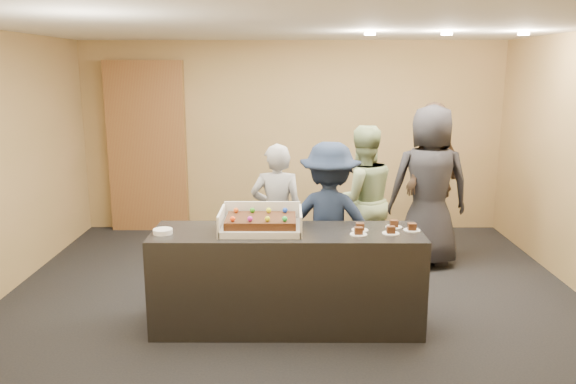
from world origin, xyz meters
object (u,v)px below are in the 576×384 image
object	(u,v)px
storage_cabinet	(147,147)
person_sage_man	(361,200)
cake_box	(261,225)
person_dark_suit	(429,186)
serving_counter	(287,279)
person_navy_man	(329,222)
plate_stack	(163,231)
sheet_cake	(261,221)
person_server_grey	(277,215)
person_brown_extra	(432,181)

from	to	relation	value
storage_cabinet	person_sage_man	xyz separation A→B (m)	(2.86, -1.77, -0.36)
storage_cabinet	cake_box	distance (m)	3.63
cake_box	person_dark_suit	world-z (taller)	person_dark_suit
cake_box	person_dark_suit	size ratio (longest dim) A/B	0.38
serving_counter	cake_box	bearing A→B (deg)	173.42
person_sage_man	person_navy_man	bearing A→B (deg)	49.67
cake_box	plate_stack	world-z (taller)	cake_box
sheet_cake	person_dark_suit	world-z (taller)	person_dark_suit
person_server_grey	person_sage_man	xyz separation A→B (m)	(0.95, 0.35, 0.08)
serving_counter	person_dark_suit	bearing A→B (deg)	45.09
serving_counter	plate_stack	bearing A→B (deg)	-175.67
person_navy_man	person_brown_extra	size ratio (longest dim) A/B	0.84
person_server_grey	person_dark_suit	bearing A→B (deg)	-158.55
serving_counter	person_navy_man	bearing A→B (deg)	56.03
plate_stack	person_server_grey	distance (m)	1.50
storage_cabinet	plate_stack	world-z (taller)	storage_cabinet
person_sage_man	sheet_cake	bearing A→B (deg)	40.52
person_navy_man	cake_box	bearing A→B (deg)	52.99
person_brown_extra	sheet_cake	bearing A→B (deg)	-5.01
plate_stack	person_dark_suit	bearing A→B (deg)	32.49
person_navy_man	person_sage_man	bearing A→B (deg)	-107.72
serving_counter	plate_stack	world-z (taller)	plate_stack
person_navy_man	serving_counter	bearing A→B (deg)	66.48
cake_box	person_server_grey	bearing A→B (deg)	83.38
cake_box	plate_stack	bearing A→B (deg)	-172.76
serving_counter	person_sage_man	world-z (taller)	person_sage_man
storage_cabinet	person_server_grey	size ratio (longest dim) A/B	1.57
cake_box	person_navy_man	bearing A→B (deg)	42.53
storage_cabinet	person_sage_man	world-z (taller)	storage_cabinet
person_brown_extra	plate_stack	bearing A→B (deg)	-13.83
person_sage_man	storage_cabinet	bearing A→B (deg)	-43.93
plate_stack	person_dark_suit	xyz separation A→B (m)	(2.76, 1.75, 0.04)
serving_counter	person_dark_suit	distance (m)	2.42
serving_counter	sheet_cake	world-z (taller)	sheet_cake
sheet_cake	person_dark_suit	distance (m)	2.53
serving_counter	person_sage_man	distance (m)	1.68
serving_counter	cake_box	distance (m)	0.55
cake_box	person_sage_man	bearing A→B (deg)	52.14
plate_stack	cake_box	bearing A→B (deg)	7.24
serving_counter	person_brown_extra	distance (m)	2.67
person_sage_man	person_navy_man	size ratio (longest dim) A/B	1.05
person_navy_man	person_brown_extra	xyz separation A→B (m)	(1.34, 1.30, 0.16)
serving_counter	storage_cabinet	size ratio (longest dim) A/B	0.99
sheet_cake	person_brown_extra	distance (m)	2.78
person_brown_extra	storage_cabinet	bearing A→B (deg)	-67.19
person_navy_man	person_brown_extra	world-z (taller)	person_brown_extra
sheet_cake	storage_cabinet	bearing A→B (deg)	119.38
person_sage_man	person_dark_suit	distance (m)	0.88
person_brown_extra	person_server_grey	bearing A→B (deg)	-23.91
sheet_cake	plate_stack	xyz separation A→B (m)	(-0.86, -0.08, -0.08)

